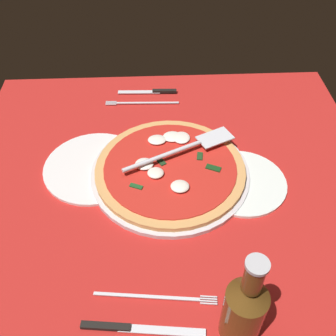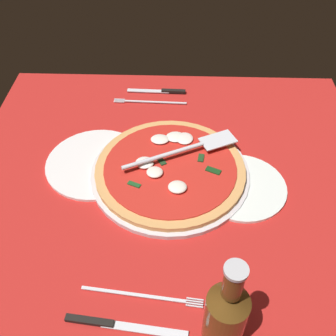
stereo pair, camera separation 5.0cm
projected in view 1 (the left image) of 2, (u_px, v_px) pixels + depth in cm
name	position (u px, v px, depth cm)	size (l,w,h in cm)	color
ground_plane	(171.00, 196.00, 88.09)	(95.69, 95.69, 0.80)	red
checker_pattern	(171.00, 194.00, 87.78)	(95.69, 95.69, 0.10)	silver
pizza_pan	(168.00, 173.00, 91.38)	(36.39, 36.39, 1.37)	silver
dinner_plate_left	(95.00, 167.00, 92.99)	(23.66, 23.66, 1.00)	white
dinner_plate_right	(241.00, 183.00, 89.52)	(20.15, 20.15, 1.00)	white
pizza	(168.00, 168.00, 90.46)	(34.30, 34.30, 2.68)	tan
pizza_server	(183.00, 149.00, 91.73)	(26.72, 14.94, 1.00)	silver
place_setting_near	(144.00, 314.00, 67.97)	(23.51, 15.03, 1.40)	white
place_setting_far	(148.00, 98.00, 112.93)	(20.59, 12.33, 1.40)	white
beer_bottle	(244.00, 308.00, 60.67)	(6.64, 6.64, 20.90)	#5B3914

